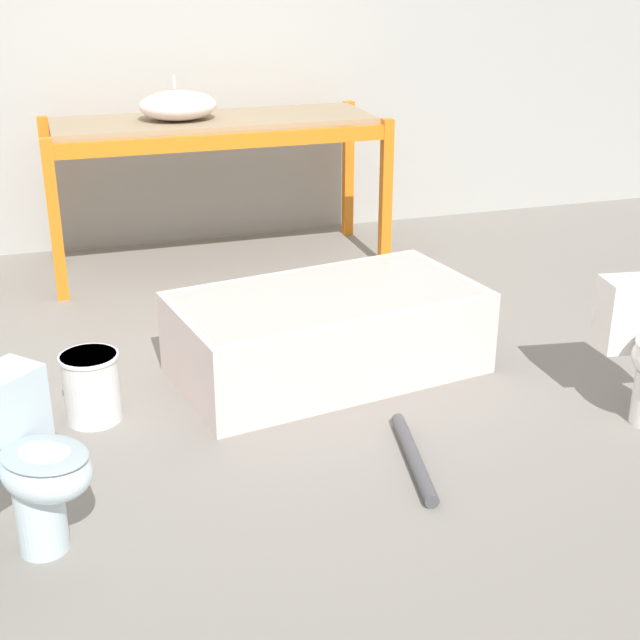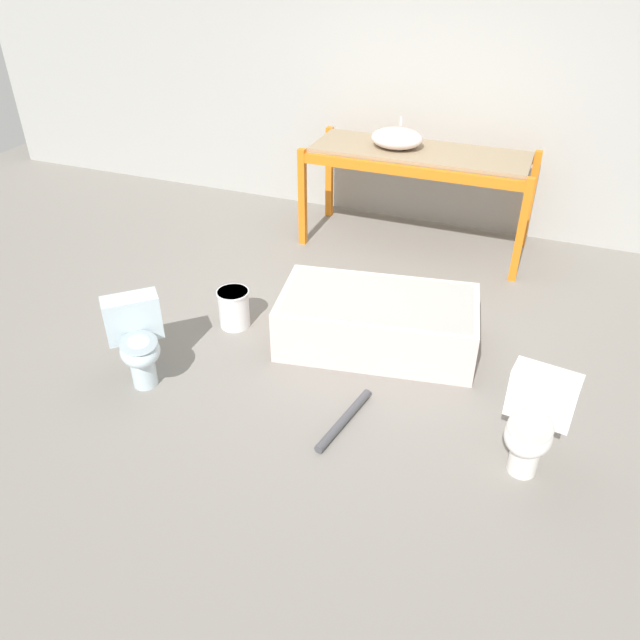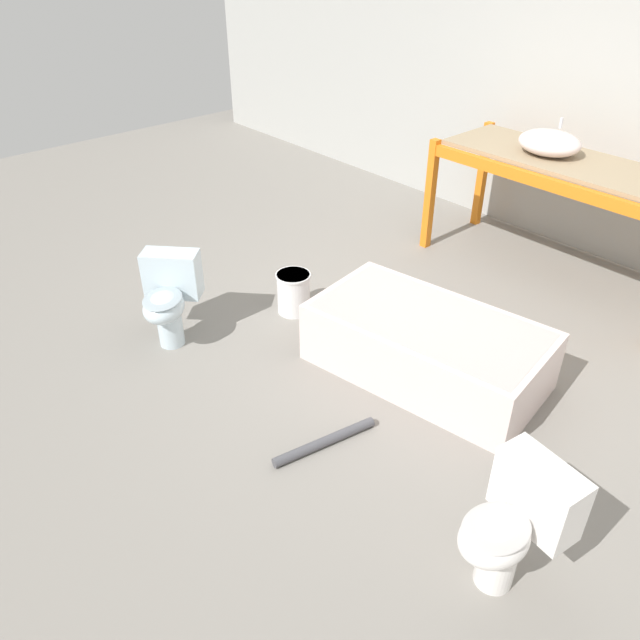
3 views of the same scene
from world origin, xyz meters
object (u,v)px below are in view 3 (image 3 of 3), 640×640
sink_basin (550,143)px  toilet_near (169,295)px  bathtub_main (427,342)px  toilet_far (515,521)px  bucket_white (294,292)px

sink_basin → toilet_near: (-1.05, -2.87, -0.71)m
bathtub_main → toilet_far: toilet_far is taller
sink_basin → bucket_white: bearing=-111.1°
sink_basin → bucket_white: sink_basin is taller
bathtub_main → toilet_far: 1.53m
sink_basin → bathtub_main: bearing=-77.4°
bathtub_main → bucket_white: 1.19m
sink_basin → bathtub_main: 2.05m
toilet_near → toilet_far: (2.70, 0.15, 0.00)m
sink_basin → toilet_far: size_ratio=0.78×
toilet_near → bathtub_main: bearing=-7.2°
bathtub_main → toilet_near: 1.80m
toilet_far → bucket_white: bearing=171.5°
sink_basin → bathtub_main: size_ratio=0.31×
sink_basin → toilet_near: bearing=-110.2°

